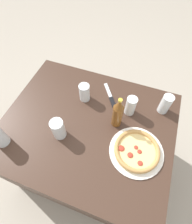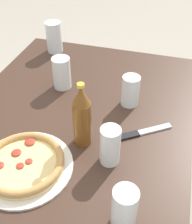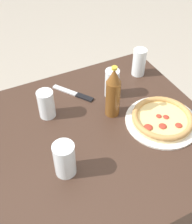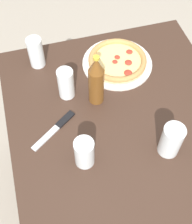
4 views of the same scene
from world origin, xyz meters
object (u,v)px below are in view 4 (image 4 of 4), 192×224
at_px(glass_iced_tea, 66,85).
at_px(knife, 55,129).
at_px(glass_red_wine, 36,53).
at_px(beer_bottle, 96,81).
at_px(pizza_margherita, 117,61).
at_px(glass_orange_juice, 171,141).
at_px(glass_cola, 84,154).

bearing_deg(glass_iced_tea, knife, -27.44).
relative_size(glass_red_wine, beer_bottle, 0.58).
distance_m(pizza_margherita, knife, 0.40).
xyz_separation_m(glass_orange_juice, glass_red_wine, (-0.53, -0.37, 0.00)).
height_order(glass_iced_tea, glass_red_wine, glass_red_wine).
relative_size(beer_bottle, knife, 1.28).
distance_m(glass_iced_tea, knife, 0.17).
bearing_deg(knife, glass_red_wine, -178.79).
distance_m(beer_bottle, knife, 0.23).
bearing_deg(pizza_margherita, glass_red_wine, -105.76).
relative_size(glass_cola, beer_bottle, 0.52).
height_order(glass_red_wine, beer_bottle, beer_bottle).
height_order(glass_orange_juice, glass_cola, glass_orange_juice).
distance_m(glass_orange_juice, beer_bottle, 0.34).
xyz_separation_m(glass_orange_juice, knife, (-0.19, -0.36, -0.06)).
height_order(pizza_margherita, beer_bottle, beer_bottle).
bearing_deg(beer_bottle, glass_cola, -23.91).
bearing_deg(glass_cola, glass_orange_juice, 82.98).
distance_m(pizza_margherita, glass_cola, 0.47).
bearing_deg(glass_cola, glass_iced_tea, 179.24).
bearing_deg(glass_iced_tea, pizza_margherita, 112.79).
bearing_deg(glass_red_wine, glass_orange_juice, 35.14).
height_order(pizza_margherita, glass_red_wine, glass_red_wine).
distance_m(pizza_margherita, beer_bottle, 0.22).
distance_m(glass_red_wine, knife, 0.34).
bearing_deg(glass_iced_tea, glass_red_wine, -156.51).
bearing_deg(pizza_margherita, beer_bottle, -41.20).
xyz_separation_m(glass_cola, glass_iced_tea, (-0.30, 0.00, 0.00)).
bearing_deg(glass_orange_juice, glass_red_wine, -144.86).
height_order(glass_orange_juice, glass_iced_tea, glass_orange_juice).
bearing_deg(pizza_margherita, glass_orange_juice, 6.17).
xyz_separation_m(glass_orange_juice, glass_cola, (-0.04, -0.29, -0.01)).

